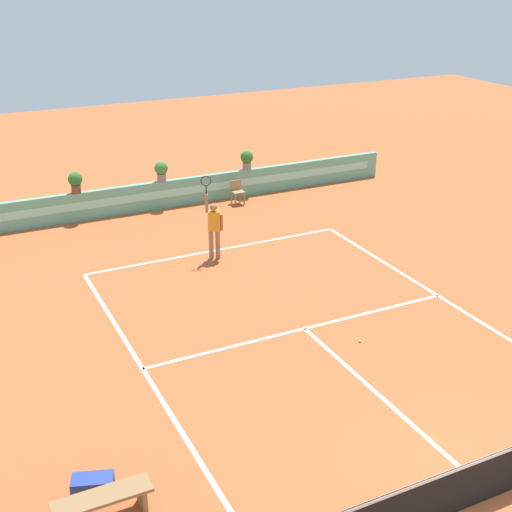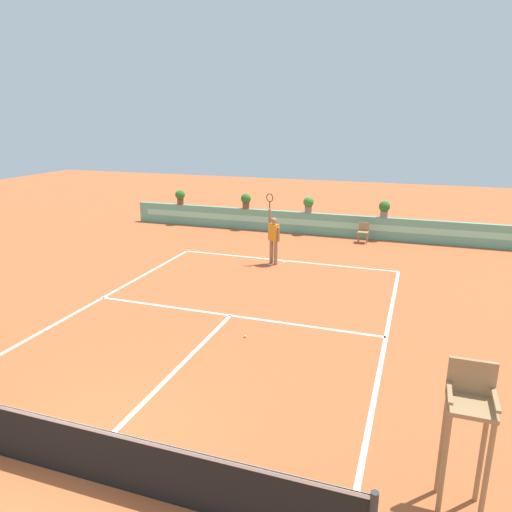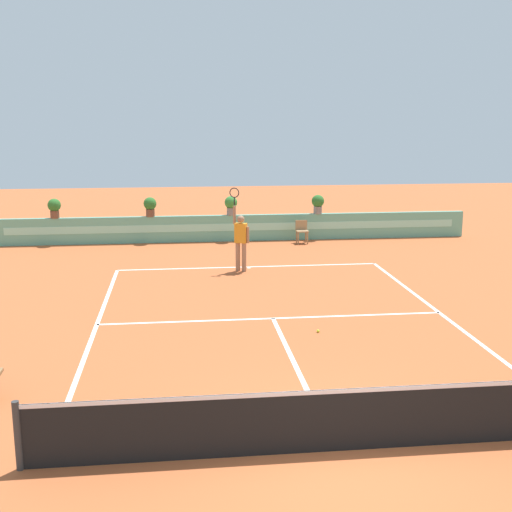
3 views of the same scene
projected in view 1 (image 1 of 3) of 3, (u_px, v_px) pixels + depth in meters
The scene contains 12 objects.
ground_plane at pixel (313, 336), 16.65m from camera, with size 60.00×60.00×0.00m, color #B2562D.
court_lines at pixel (298, 323), 17.24m from camera, with size 8.32×11.94×0.01m.
net at pixel (497, 473), 11.50m from camera, with size 8.92×0.10×1.00m.
back_wall_barrier at pixel (168, 194), 25.03m from camera, with size 18.00×0.21×1.00m.
ball_kid_chair at pixel (237, 191), 25.41m from camera, with size 0.44×0.44×0.85m.
bench_courtside at pixel (103, 502), 11.07m from camera, with size 1.60×0.44×0.51m.
gear_bag at pixel (93, 486), 11.68m from camera, with size 0.70×0.36×0.36m, color navy.
tennis_player at pixel (214, 226), 20.53m from camera, with size 0.58×0.34×2.58m.
tennis_ball_near_baseline at pixel (360, 341), 16.37m from camera, with size 0.07×0.07×0.07m, color #CCE033.
potted_plant_left at pixel (75, 181), 23.37m from camera, with size 0.48×0.48×0.72m.
potted_plant_centre at pixel (161, 170), 24.59m from camera, with size 0.48×0.48×0.72m.
potted_plant_right at pixel (247, 159), 25.94m from camera, with size 0.48×0.48×0.72m.
Camera 1 is at (-7.59, -6.46, 8.37)m, focal length 48.80 mm.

